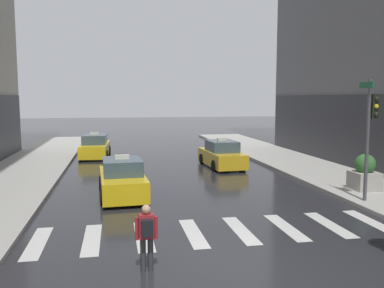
{
  "coord_description": "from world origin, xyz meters",
  "views": [
    {
      "loc": [
        -3.1,
        -9.09,
        4.2
      ],
      "look_at": [
        0.13,
        8.0,
        2.23
      ],
      "focal_mm": 38.04,
      "sensor_mm": 36.0,
      "label": 1
    }
  ],
  "objects_px": {
    "taxi_second": "(222,155)",
    "taxi_third": "(95,147)",
    "traffic_light_pole": "(371,122)",
    "pedestrian_with_backpack": "(147,233)",
    "taxi_lead": "(122,179)",
    "planter_near_corner": "(365,174)"
  },
  "relations": [
    {
      "from": "taxi_third",
      "to": "planter_near_corner",
      "type": "height_order",
      "value": "taxi_third"
    },
    {
      "from": "traffic_light_pole",
      "to": "taxi_lead",
      "type": "bearing_deg",
      "value": 161.72
    },
    {
      "from": "taxi_lead",
      "to": "planter_near_corner",
      "type": "bearing_deg",
      "value": -7.59
    },
    {
      "from": "traffic_light_pole",
      "to": "pedestrian_with_backpack",
      "type": "xyz_separation_m",
      "value": [
        -9.09,
        -4.72,
        -2.29
      ]
    },
    {
      "from": "traffic_light_pole",
      "to": "taxi_third",
      "type": "bearing_deg",
      "value": 126.49
    },
    {
      "from": "planter_near_corner",
      "to": "traffic_light_pole",
      "type": "bearing_deg",
      "value": -120.52
    },
    {
      "from": "taxi_third",
      "to": "planter_near_corner",
      "type": "bearing_deg",
      "value": -47.63
    },
    {
      "from": "taxi_third",
      "to": "taxi_second",
      "type": "bearing_deg",
      "value": -35.87
    },
    {
      "from": "taxi_second",
      "to": "taxi_third",
      "type": "bearing_deg",
      "value": 144.13
    },
    {
      "from": "planter_near_corner",
      "to": "taxi_second",
      "type": "bearing_deg",
      "value": 119.81
    },
    {
      "from": "taxi_lead",
      "to": "taxi_second",
      "type": "relative_size",
      "value": 1.0
    },
    {
      "from": "taxi_lead",
      "to": "planter_near_corner",
      "type": "distance_m",
      "value": 10.66
    },
    {
      "from": "taxi_third",
      "to": "pedestrian_with_backpack",
      "type": "relative_size",
      "value": 2.8
    },
    {
      "from": "taxi_second",
      "to": "pedestrian_with_backpack",
      "type": "height_order",
      "value": "taxi_second"
    },
    {
      "from": "traffic_light_pole",
      "to": "taxi_second",
      "type": "height_order",
      "value": "traffic_light_pole"
    },
    {
      "from": "taxi_lead",
      "to": "pedestrian_with_backpack",
      "type": "height_order",
      "value": "taxi_lead"
    },
    {
      "from": "traffic_light_pole",
      "to": "taxi_second",
      "type": "xyz_separation_m",
      "value": [
        -3.45,
        9.55,
        -2.53
      ]
    },
    {
      "from": "traffic_light_pole",
      "to": "taxi_third",
      "type": "distance_m",
      "value": 19.05
    },
    {
      "from": "pedestrian_with_backpack",
      "to": "taxi_lead",
      "type": "bearing_deg",
      "value": 93.22
    },
    {
      "from": "traffic_light_pole",
      "to": "taxi_lead",
      "type": "xyz_separation_m",
      "value": [
        -9.53,
        3.15,
        -2.53
      ]
    },
    {
      "from": "taxi_second",
      "to": "taxi_lead",
      "type": "bearing_deg",
      "value": -133.57
    },
    {
      "from": "traffic_light_pole",
      "to": "taxi_second",
      "type": "bearing_deg",
      "value": 109.84
    }
  ]
}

